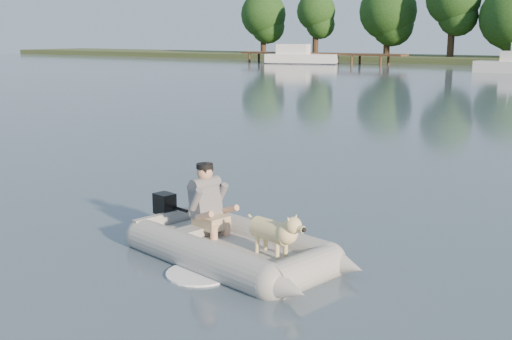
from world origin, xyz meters
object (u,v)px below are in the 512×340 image
Objects in this scene: dinghy at (236,220)px; cabin_cruiser at (302,54)px; dock at (320,58)px; dog at (271,234)px; man at (206,198)px.

cabin_cruiser is (-27.80, 49.36, 0.43)m from dinghy.
dinghy is 0.58× the size of cabin_cruiser.
dog is (27.53, -51.49, -0.05)m from dock.
cabin_cruiser is (-28.39, 49.43, 0.50)m from dog.
dock is 4.19× the size of dinghy.
dog is at bearing -0.00° from man.
dog is at bearing 4.57° from dinghy.
dinghy is at bearing -62.35° from dock.
dock is at bearing 128.13° from man.
dock is 58.06m from dinghy.
cabin_cruiser reaches higher than man.
dinghy is 5.11× the size of dog.
cabin_cruiser is at bearing -112.55° from dock.
dinghy reaches higher than dog.
man is 0.13× the size of cabin_cruiser.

